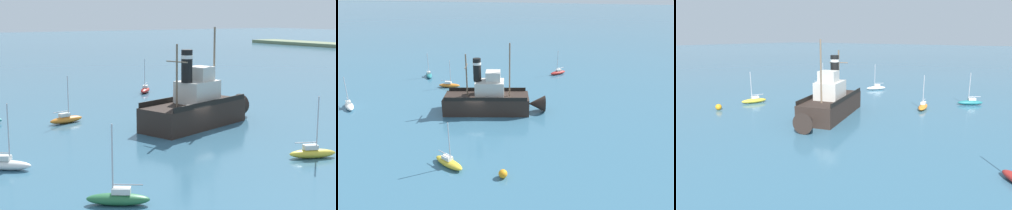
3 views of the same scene
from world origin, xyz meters
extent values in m
plane|color=#38667F|center=(0.00, 0.00, 0.00)|extent=(600.00, 600.00, 0.00)
cube|color=#2D231E|center=(-1.99, 0.82, 1.20)|extent=(7.56, 12.75, 2.40)
cone|color=#2D231E|center=(-3.99, 7.73, 1.20)|extent=(2.93, 2.96, 2.35)
cube|color=beige|center=(-2.13, 1.30, 3.50)|extent=(3.99, 4.68, 2.20)
cube|color=beige|center=(-2.27, 1.78, 5.30)|extent=(2.67, 2.53, 1.40)
cylinder|color=black|center=(-1.66, -0.34, 6.20)|extent=(1.10, 1.10, 3.20)
cylinder|color=silver|center=(-1.66, -0.34, 7.10)|extent=(1.16, 1.16, 0.35)
cylinder|color=#75604C|center=(-2.91, 3.99, 6.15)|extent=(0.20, 0.20, 7.50)
cylinder|color=#75604C|center=(-1.24, -1.78, 5.40)|extent=(0.20, 0.20, 6.00)
cylinder|color=#75604C|center=(-1.24, -1.78, 6.72)|extent=(2.53, 0.84, 0.12)
cube|color=black|center=(-4.06, 0.22, 2.65)|extent=(3.28, 10.98, 0.50)
cube|color=black|center=(0.08, 1.42, 2.65)|extent=(3.28, 10.98, 0.50)
ellipsoid|color=gold|center=(12.49, 1.97, 0.35)|extent=(2.51, 3.93, 0.70)
cube|color=silver|center=(12.41, 1.78, 0.88)|extent=(1.02, 1.26, 0.36)
cylinder|color=#B7B7BC|center=(12.60, 2.24, 2.80)|extent=(0.10, 0.10, 4.20)
cylinder|color=#B7B7BC|center=(12.25, 1.42, 1.25)|extent=(0.78, 1.69, 0.08)
ellipsoid|color=white|center=(2.67, -19.26, 0.35)|extent=(3.29, 3.62, 0.70)
cube|color=silver|center=(2.54, -19.41, 0.88)|extent=(1.20, 1.25, 0.36)
cylinder|color=#B7B7BC|center=(2.86, -19.03, 2.80)|extent=(0.10, 0.10, 4.20)
ellipsoid|color=#286B3D|center=(13.35, -15.62, 0.35)|extent=(3.06, 3.75, 0.70)
cube|color=silver|center=(13.46, -15.46, 0.88)|extent=(1.15, 1.27, 0.36)
cylinder|color=#B7B7BC|center=(13.18, -15.87, 2.80)|extent=(0.10, 0.10, 4.20)
cylinder|color=#B7B7BC|center=(13.69, -15.13, 1.25)|extent=(1.09, 1.53, 0.08)
ellipsoid|color=orange|center=(-10.56, -9.41, 0.35)|extent=(1.79, 3.94, 0.70)
cube|color=silver|center=(-10.53, -9.61, 0.88)|extent=(0.83, 1.20, 0.36)
cylinder|color=#B7B7BC|center=(-10.62, -9.12, 2.80)|extent=(0.10, 0.10, 4.20)
cylinder|color=#B7B7BC|center=(-10.45, -10.00, 1.25)|extent=(0.42, 1.78, 0.08)
ellipsoid|color=#B22823|center=(-24.61, 8.22, 0.35)|extent=(3.60, 3.31, 0.70)
cube|color=silver|center=(-24.76, 8.35, 0.88)|extent=(1.25, 1.20, 0.36)
cylinder|color=#B7B7BC|center=(-24.38, 8.02, 2.80)|extent=(0.10, 0.10, 4.20)
cylinder|color=#B7B7BC|center=(-25.06, 8.61, 1.25)|extent=(1.42, 1.23, 0.08)
camera|label=1|loc=(39.37, -28.75, 11.09)|focal=55.00mm
camera|label=2|loc=(35.69, 14.83, 16.96)|focal=32.00mm
camera|label=3|loc=(-25.49, 31.02, 10.34)|focal=32.00mm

